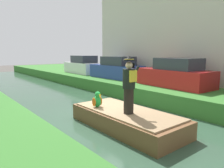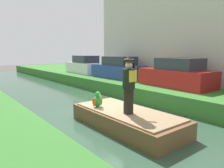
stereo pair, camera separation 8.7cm
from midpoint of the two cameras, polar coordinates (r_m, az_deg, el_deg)
The scene contains 10 objects.
ground_plane at distance 8.29m, azimuth -1.71°, elevation -10.23°, with size 80.00×80.00×0.00m, color #4C4742.
canal_water at distance 8.27m, azimuth -1.71°, elevation -9.90°, with size 5.50×48.00×0.10m, color #33513D.
grass_bank_far at distance 14.02m, azimuth 23.91°, elevation -1.33°, with size 9.72×48.00×0.87m, color #38752D.
boat at distance 7.37m, azimuth 3.47°, elevation -9.40°, with size 1.80×4.20×0.61m.
person_pirate at distance 6.74m, azimuth 4.24°, elevation -0.30°, with size 0.61×0.42×1.85m.
parrot_plush at distance 7.66m, azimuth -4.31°, elevation -4.40°, with size 0.36×0.34×0.57m.
parked_car_red at distance 11.64m, azimuth 16.43°, elevation 2.45°, with size 1.93×4.09×1.50m.
parked_car_blue at distance 14.89m, azimuth 1.08°, elevation 4.08°, with size 1.85×4.06×1.50m.
parked_car_white at distance 18.58m, azimuth -7.95°, elevation 4.91°, with size 1.84×4.06×1.50m.
building_row at distance 15.49m, azimuth 24.94°, elevation 13.88°, with size 5.66×15.97×6.87m, color beige.
Camera 1 is at (-4.77, -6.23, 2.68)m, focal length 33.94 mm.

